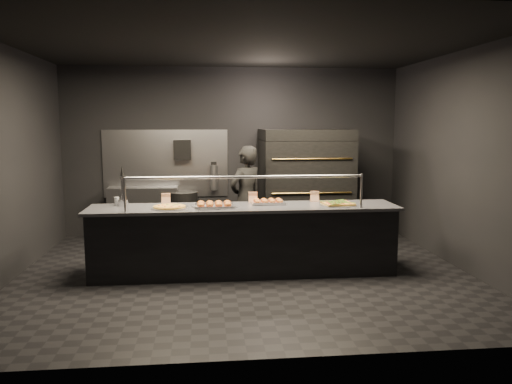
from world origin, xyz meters
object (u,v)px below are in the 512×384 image
Objects in this scene: prep_shelf at (143,212)px; trash_bin at (184,215)px; slider_tray_a at (214,205)px; slider_tray_b at (268,202)px; pizza_oven at (304,184)px; round_pizza at (169,207)px; service_counter at (244,240)px; towel_dispenser at (182,150)px; beer_tap at (123,194)px; worker at (246,199)px; fire_extinguisher at (214,177)px; square_pizza at (338,204)px.

prep_shelf reaches higher than trash_bin.
slider_tray_a is 1.29× the size of slider_tray_b.
pizza_oven is at bearing 51.03° from slider_tray_a.
service_counter is at bearing 3.68° from round_pizza.
pizza_oven is 2.18m from trash_bin.
slider_tray_a is 0.74× the size of trash_bin.
prep_shelf is at bearing 116.71° from slider_tray_a.
towel_dispenser reaches higher than beer_tap.
round_pizza is 0.29× the size of worker.
worker is at bearing -46.38° from trash_bin.
worker is (0.47, -1.24, -0.23)m from fire_extinguisher.
fire_extinguisher is 1.04× the size of square_pizza.
fire_extinguisher is at bearing 88.94° from slider_tray_a.
pizza_oven reaches higher than service_counter.
slider_tray_b is 0.94m from square_pizza.
fire_extinguisher is 0.84× the size of slider_tray_a.
fire_extinguisher reaches higher than slider_tray_b.
fire_extinguisher reaches higher than round_pizza.
prep_shelf is 3.75m from square_pizza.
slider_tray_b is at bearing -48.18° from prep_shelf.
prep_shelf is 1.46× the size of trash_bin.
service_counter is 3.42× the size of prep_shelf.
worker is (1.72, -1.16, 0.38)m from prep_shelf.
beer_tap is at bearing -90.00° from prep_shelf.
beer_tap reaches higher than fire_extinguisher.
beer_tap reaches higher than service_counter.
square_pizza is (2.16, -2.44, -0.61)m from towel_dispenser.
slider_tray_b is (-0.86, -1.75, -0.02)m from pizza_oven.
trash_bin is at bearing 133.36° from square_pizza.
service_counter is 2.46× the size of worker.
pizza_oven reaches higher than worker.
service_counter is 1.23m from worker.
slider_tray_a is 0.77m from slider_tray_b.
towel_dispenser reaches higher than slider_tray_b.
trash_bin is at bearing -83.89° from worker.
round_pizza is 0.79× the size of slider_tray_a.
slider_tray_a is at bearing -12.72° from beer_tap.
fire_extinguisher is at bearing 123.27° from square_pizza.
trash_bin is (-0.54, -0.18, -0.65)m from fire_extinguisher.
slider_tray_b is (1.32, 0.21, 0.01)m from round_pizza.
worker is (0.52, 1.24, -0.12)m from slider_tray_a.
round_pizza is 2.34m from trash_bin.
fire_extinguisher is (0.55, 0.01, -0.49)m from towel_dispenser.
worker is (-1.08, -0.74, -0.13)m from pizza_oven.
service_counter is 5.00× the size of trash_bin.
prep_shelf is at bearing 140.31° from square_pizza.
pizza_oven is at bearing 42.07° from round_pizza.
pizza_oven is (1.20, 1.90, 0.50)m from service_counter.
beer_tap is (-1.60, 0.20, 0.61)m from service_counter.
beer_tap is 1.13× the size of round_pizza.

